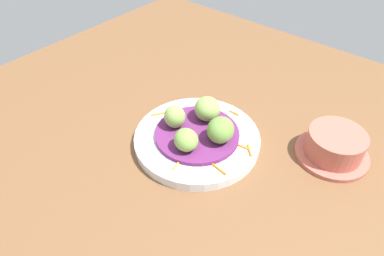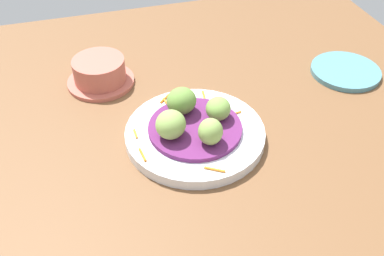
# 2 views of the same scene
# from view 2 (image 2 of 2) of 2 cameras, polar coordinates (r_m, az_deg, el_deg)

# --- Properties ---
(table_surface) EXTENTS (1.10, 1.10, 0.02)m
(table_surface) POSITION_cam_2_polar(r_m,az_deg,el_deg) (0.77, 1.68, -2.62)
(table_surface) COLOR brown
(table_surface) RESTS_ON ground
(main_plate) EXTENTS (0.24, 0.24, 0.02)m
(main_plate) POSITION_cam_2_polar(r_m,az_deg,el_deg) (0.77, 0.39, -0.78)
(main_plate) COLOR silver
(main_plate) RESTS_ON table_surface
(cabbage_bed) EXTENTS (0.16, 0.16, 0.01)m
(cabbage_bed) POSITION_cam_2_polar(r_m,az_deg,el_deg) (0.76, 0.39, -0.01)
(cabbage_bed) COLOR #60235B
(cabbage_bed) RESTS_ON main_plate
(carrot_garnish) EXTENTS (0.20, 0.22, 0.00)m
(carrot_garnish) POSITION_cam_2_polar(r_m,az_deg,el_deg) (0.78, -1.44, 0.77)
(carrot_garnish) COLOR orange
(carrot_garnish) RESTS_ON main_plate
(guac_scoop_left) EXTENTS (0.07, 0.06, 0.05)m
(guac_scoop_left) POSITION_cam_2_polar(r_m,az_deg,el_deg) (0.78, -1.37, 3.50)
(guac_scoop_left) COLOR olive
(guac_scoop_left) RESTS_ON cabbage_bed
(guac_scoop_center) EXTENTS (0.07, 0.07, 0.05)m
(guac_scoop_center) POSITION_cam_2_polar(r_m,az_deg,el_deg) (0.73, -2.74, 0.45)
(guac_scoop_center) COLOR #84A851
(guac_scoop_center) RESTS_ON cabbage_bed
(guac_scoop_right) EXTENTS (0.05, 0.05, 0.04)m
(guac_scoop_right) POSITION_cam_2_polar(r_m,az_deg,el_deg) (0.71, 2.31, -0.47)
(guac_scoop_right) COLOR #84A851
(guac_scoop_right) RESTS_ON cabbage_bed
(guac_scoop_back) EXTENTS (0.06, 0.06, 0.04)m
(guac_scoop_back) POSITION_cam_2_polar(r_m,az_deg,el_deg) (0.77, 3.38, 2.50)
(guac_scoop_back) COLOR #759E47
(guac_scoop_back) RESTS_ON cabbage_bed
(side_plate_small) EXTENTS (0.14, 0.14, 0.01)m
(side_plate_small) POSITION_cam_2_polar(r_m,az_deg,el_deg) (0.99, 19.06, 6.91)
(side_plate_small) COLOR teal
(side_plate_small) RESTS_ON table_surface
(terracotta_bowl) EXTENTS (0.13, 0.13, 0.05)m
(terracotta_bowl) POSITION_cam_2_polar(r_m,az_deg,el_deg) (0.91, -11.74, 6.96)
(terracotta_bowl) COLOR #B75B4C
(terracotta_bowl) RESTS_ON table_surface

